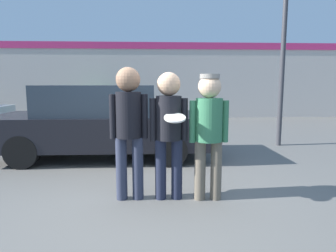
{
  "coord_description": "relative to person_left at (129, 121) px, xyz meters",
  "views": [
    {
      "loc": [
        0.02,
        -3.84,
        1.56
      ],
      "look_at": [
        0.23,
        0.3,
        0.98
      ],
      "focal_mm": 32.0,
      "sensor_mm": 36.0,
      "label": 1
    }
  ],
  "objects": [
    {
      "name": "ground_plane",
      "position": [
        0.3,
        -0.12,
        -1.07
      ],
      "size": [
        56.0,
        56.0,
        0.0
      ],
      "primitive_type": "plane",
      "color": "#66635E"
    },
    {
      "name": "storefront_building",
      "position": [
        0.3,
        10.05,
        0.69
      ],
      "size": [
        24.0,
        0.22,
        3.46
      ],
      "color": "beige",
      "rests_on": "ground"
    },
    {
      "name": "person_left",
      "position": [
        0.0,
        0.0,
        0.0
      ],
      "size": [
        0.51,
        0.34,
        1.78
      ],
      "color": "#2D3347",
      "rests_on": "ground"
    },
    {
      "name": "person_middle_with_frisbee",
      "position": [
        0.53,
        -0.02,
        -0.05
      ],
      "size": [
        0.51,
        0.55,
        1.72
      ],
      "color": "#1E2338",
      "rests_on": "ground"
    },
    {
      "name": "person_right",
      "position": [
        1.06,
        -0.06,
        -0.05
      ],
      "size": [
        0.52,
        0.35,
        1.69
      ],
      "color": "#665B4C",
      "rests_on": "ground"
    },
    {
      "name": "parked_car_near",
      "position": [
        -0.76,
        2.47,
        -0.31
      ],
      "size": [
        4.48,
        1.94,
        1.54
      ],
      "color": "black",
      "rests_on": "ground"
    },
    {
      "name": "street_lamp",
      "position": [
        3.8,
        3.48,
        2.1
      ],
      "size": [
        1.27,
        0.35,
        5.08
      ],
      "color": "#38383D",
      "rests_on": "ground"
    },
    {
      "name": "shrub",
      "position": [
        -1.79,
        9.24,
        -0.45
      ],
      "size": [
        1.25,
        1.25,
        1.25
      ],
      "color": "#387A3D",
      "rests_on": "ground"
    }
  ]
}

